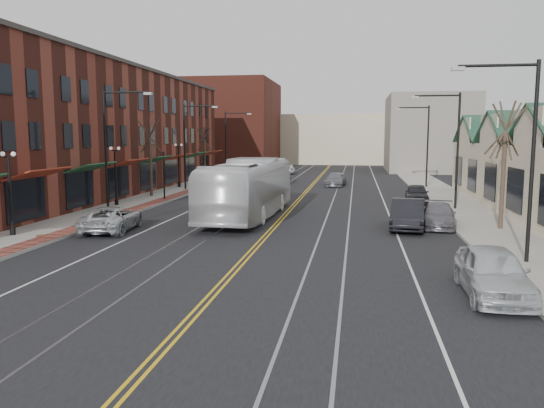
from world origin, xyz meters
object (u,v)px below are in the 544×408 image
(parked_car_a, at_px, (493,272))
(parked_car_c, at_px, (438,215))
(transit_bus, at_px, (249,189))
(parked_car_d, at_px, (417,194))
(parked_car_b, at_px, (408,214))
(parked_suv, at_px, (112,219))

(parked_car_a, xyz_separation_m, parked_car_c, (0.25, 13.47, -0.14))
(transit_bus, relative_size, parked_car_d, 3.14)
(transit_bus, height_order, parked_car_c, transit_bus)
(parked_car_b, height_order, parked_car_c, parked_car_b)
(transit_bus, xyz_separation_m, parked_car_a, (11.20, -15.13, -1.05))
(parked_car_b, height_order, parked_car_d, parked_car_b)
(parked_car_b, xyz_separation_m, parked_car_c, (1.80, 0.93, -0.16))
(parked_car_a, bearing_deg, parked_car_c, 89.49)
(transit_bus, height_order, parked_car_a, transit_bus)
(transit_bus, bearing_deg, parked_car_c, 174.07)
(parked_car_b, bearing_deg, parked_car_c, 33.85)
(parked_suv, relative_size, parked_car_c, 1.08)
(transit_bus, xyz_separation_m, parked_car_d, (11.44, 9.52, -1.14))
(parked_suv, height_order, parked_car_b, parked_car_b)
(parked_car_d, bearing_deg, parked_suv, -135.35)
(transit_bus, bearing_deg, parked_suv, 44.70)
(parked_suv, height_order, parked_car_c, parked_suv)
(parked_suv, xyz_separation_m, parked_car_c, (17.90, 4.22, -0.02))
(parked_car_c, bearing_deg, transit_bus, 179.50)
(parked_car_b, distance_m, parked_car_c, 2.03)
(transit_bus, bearing_deg, parked_car_d, -137.89)
(parked_car_c, height_order, parked_car_d, parked_car_d)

